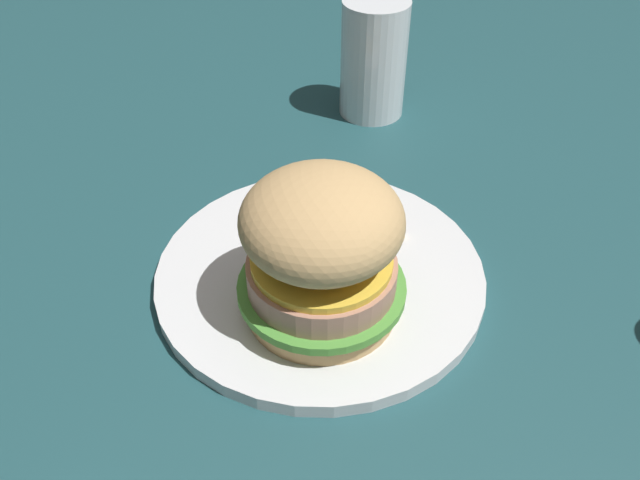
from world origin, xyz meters
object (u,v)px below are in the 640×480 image
(sandwich, at_px, (322,249))
(fries_pile, at_px, (339,217))
(drink_glass, at_px, (373,66))
(plate, at_px, (320,274))

(sandwich, height_order, fries_pile, sandwich)
(sandwich, xyz_separation_m, fries_pile, (0.04, 0.10, -0.05))
(fries_pile, bearing_deg, drink_glass, 63.87)
(fries_pile, bearing_deg, plate, -120.45)
(fries_pile, xyz_separation_m, drink_glass, (0.09, 0.19, 0.04))
(sandwich, bearing_deg, fries_pile, 66.32)
(plate, height_order, fries_pile, fries_pile)
(plate, relative_size, fries_pile, 2.69)
(plate, bearing_deg, sandwich, -103.46)
(fries_pile, relative_size, drink_glass, 0.78)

